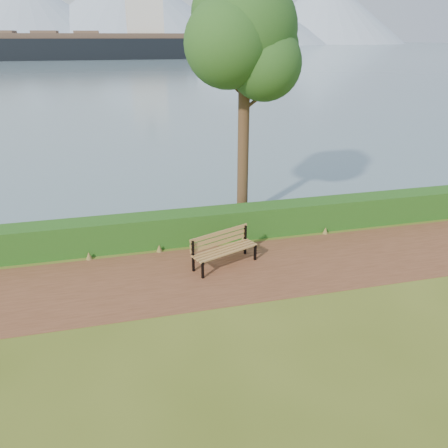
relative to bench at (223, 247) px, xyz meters
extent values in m
plane|color=#475418|center=(-0.62, -0.79, -0.57)|extent=(140.00, 140.00, 0.00)
cube|color=#56321D|center=(-0.62, -0.49, -0.57)|extent=(40.00, 3.40, 0.01)
cube|color=#154012|center=(-0.62, 1.81, -0.07)|extent=(32.00, 0.85, 1.00)
cube|color=#496776|center=(-0.62, 259.21, -0.57)|extent=(700.00, 510.00, 0.00)
cone|color=#8699B2|center=(-60.62, 394.21, 23.43)|extent=(160.00, 160.00, 48.00)
cone|color=#8699B2|center=(19.38, 404.21, 30.43)|extent=(190.00, 190.00, 62.00)
cone|color=#8699B2|center=(109.38, 399.21, 24.43)|extent=(170.00, 170.00, 50.00)
cone|color=#8699B2|center=(199.38, 409.21, 28.43)|extent=(150.00, 150.00, 58.00)
cone|color=#8699B2|center=(-10.62, 429.21, 16.93)|extent=(120.00, 120.00, 35.00)
cone|color=#8699B2|center=(149.38, 424.21, 19.43)|extent=(130.00, 130.00, 40.00)
cube|color=black|center=(-0.74, -0.66, -0.33)|extent=(0.08, 0.08, 0.50)
cube|color=black|center=(-0.91, -0.21, -0.10)|extent=(0.08, 0.08, 0.95)
cube|color=black|center=(-0.83, -0.43, -0.11)|extent=(0.26, 0.55, 0.06)
cube|color=black|center=(0.99, 0.02, -0.33)|extent=(0.08, 0.08, 0.50)
cube|color=black|center=(0.81, 0.47, -0.10)|extent=(0.08, 0.08, 0.95)
cube|color=black|center=(0.90, 0.24, -0.11)|extent=(0.26, 0.55, 0.06)
cube|color=olive|center=(0.11, -0.29, -0.08)|extent=(1.89, 0.82, 0.04)
cube|color=olive|center=(0.06, -0.16, -0.08)|extent=(1.89, 0.82, 0.04)
cube|color=olive|center=(0.01, -0.03, -0.08)|extent=(1.89, 0.82, 0.04)
cube|color=olive|center=(-0.04, 0.10, -0.08)|extent=(1.89, 0.82, 0.04)
cube|color=olive|center=(-0.06, 0.16, 0.06)|extent=(1.87, 0.77, 0.11)
cube|color=olive|center=(-0.06, 0.16, 0.21)|extent=(1.87, 0.77, 0.11)
cube|color=olive|center=(-0.06, 0.16, 0.37)|extent=(1.87, 0.77, 0.11)
cylinder|color=#351E15|center=(1.51, 3.23, 2.88)|extent=(0.38, 0.38, 6.92)
sphere|color=#1A4A18|center=(1.51, 3.23, 5.77)|extent=(3.27, 3.27, 3.27)
sphere|color=#1A4A18|center=(2.23, 3.79, 5.19)|extent=(2.50, 2.50, 2.50)
sphere|color=#1A4A18|center=(0.85, 2.80, 5.38)|extent=(2.69, 2.69, 2.69)
sphere|color=#1A4A18|center=(2.00, 2.69, 4.81)|extent=(2.31, 2.31, 2.31)
sphere|color=#1A4A18|center=(0.96, 3.65, 6.25)|extent=(2.11, 2.11, 2.11)
cylinder|color=#351E15|center=(1.94, 3.23, 3.65)|extent=(1.01, 0.12, 0.76)
cylinder|color=#351E15|center=(1.12, 3.33, 4.13)|extent=(0.78, 0.36, 0.69)
cube|color=black|center=(-16.84, 131.17, 1.13)|extent=(79.09, 12.68, 7.91)
cube|color=#4D3B2E|center=(-16.84, 131.17, 5.76)|extent=(72.76, 11.41, 1.36)
cube|color=silver|center=(8.45, 131.09, 11.85)|extent=(10.19, 9.35, 12.42)
cube|color=brown|center=(-30.85, 131.21, 6.66)|extent=(6.80, 7.48, 0.90)
cube|color=brown|center=(-19.56, 131.18, 6.66)|extent=(6.80, 7.48, 0.90)
cube|color=brown|center=(-8.26, 131.14, 6.66)|extent=(6.80, 7.48, 0.90)
camera|label=1|loc=(-2.68, -10.98, 5.58)|focal=35.00mm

